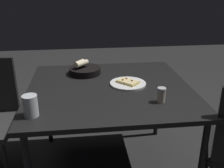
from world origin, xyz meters
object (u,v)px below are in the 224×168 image
(bread_basket, at_px, (84,70))
(beer_glass, at_px, (31,107))
(dining_table, at_px, (110,94))
(pepper_shaker, at_px, (161,96))
(pizza_plate, at_px, (128,83))

(bread_basket, bearing_deg, beer_glass, 154.95)
(beer_glass, bearing_deg, dining_table, -52.59)
(bread_basket, xyz_separation_m, pepper_shaker, (-0.58, -0.46, 0.01))
(pizza_plate, distance_m, bread_basket, 0.41)
(dining_table, distance_m, bread_basket, 0.35)
(dining_table, xyz_separation_m, pizza_plate, (0.03, -0.14, 0.06))
(bread_basket, xyz_separation_m, beer_glass, (-0.67, 0.31, 0.02))
(beer_glass, bearing_deg, pepper_shaker, -83.64)
(dining_table, xyz_separation_m, bread_basket, (0.30, 0.17, 0.09))
(dining_table, xyz_separation_m, beer_glass, (-0.37, 0.48, 0.11))
(pizza_plate, height_order, bread_basket, bread_basket)
(pizza_plate, relative_size, pepper_shaker, 2.75)
(dining_table, height_order, beer_glass, beer_glass)
(dining_table, height_order, bread_basket, bread_basket)
(beer_glass, height_order, pepper_shaker, beer_glass)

